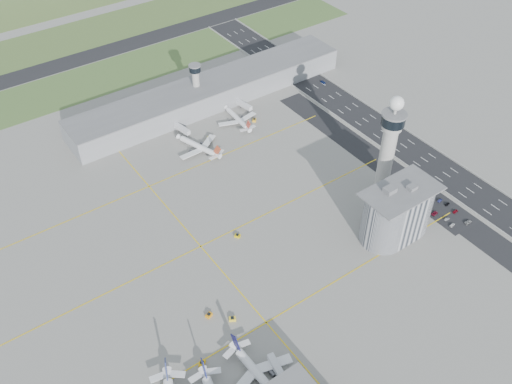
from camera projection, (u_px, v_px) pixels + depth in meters
ground at (294, 248)px, 305.15m from camera, size 1000.00×1000.00×0.00m
grass_strip_0 at (91, 81)px, 433.54m from camera, size 480.00×50.00×0.08m
grass_strip_1 at (55, 43)px, 479.22m from camera, size 480.00×60.00×0.08m
grass_strip_2 at (24, 10)px, 527.94m from camera, size 480.00×70.00×0.08m
runway at (72, 61)px, 456.06m from camera, size 480.00×22.00×0.10m
highway at (439, 169)px, 354.62m from camera, size 28.00×500.00×0.10m
barrier_left at (424, 177)px, 348.22m from camera, size 0.60×500.00×1.20m
barrier_right at (454, 161)px, 360.28m from camera, size 0.60×500.00×1.20m
landside_road at (424, 194)px, 337.77m from camera, size 18.00×260.00×0.08m
parking_lot at (437, 206)px, 329.60m from camera, size 20.00×44.00×0.10m
taxiway_line_h_0 at (266, 323)px, 269.66m from camera, size 260.00×0.60×0.01m
taxiway_line_h_1 at (201, 246)px, 306.20m from camera, size 260.00×0.60×0.01m
taxiway_line_h_2 at (149, 186)px, 342.74m from camera, size 260.00×0.60×0.01m
taxiway_line_v at (201, 246)px, 306.20m from camera, size 0.60×260.00×0.01m
control_tower at (389, 142)px, 317.67m from camera, size 14.00×14.00×64.50m
secondary_tower at (196, 82)px, 396.89m from camera, size 8.60×8.60×31.90m
admin_building at (397, 212)px, 303.94m from camera, size 42.00×24.00×33.50m
terminal_pier at (211, 92)px, 407.24m from camera, size 210.00×32.00×15.80m
airplane_near_c at (260, 374)px, 243.35m from camera, size 36.29×42.21×11.48m
airplane_far_a at (198, 143)px, 366.26m from camera, size 41.80×45.43×10.49m
airplane_far_b at (237, 116)px, 390.21m from camera, size 31.46×36.23×9.60m
jet_bridge_near_2 at (284, 383)px, 243.29m from camera, size 5.39×14.31×5.70m
jet_bridge_far_0 at (176, 126)px, 384.50m from camera, size 5.39×14.31×5.70m
jet_bridge_far_1 at (237, 103)px, 406.02m from camera, size 5.39×14.31×5.70m
tug_0 at (202, 363)px, 252.43m from camera, size 4.16×4.08×2.01m
tug_1 at (232, 319)px, 270.22m from camera, size 3.95×3.53×1.90m
tug_2 at (209, 315)px, 271.82m from camera, size 3.79×3.19×1.88m
tug_3 at (237, 236)px, 311.00m from camera, size 3.54×3.72×1.78m
tug_4 at (209, 138)px, 378.09m from camera, size 2.52×3.39×1.84m
tug_5 at (254, 120)px, 393.36m from camera, size 4.02×4.13×1.99m
car_lot_0 at (452, 225)px, 317.43m from camera, size 3.96×1.98×1.30m
car_lot_1 at (447, 219)px, 321.07m from camera, size 3.64×1.37×1.19m
car_lot_2 at (435, 213)px, 324.45m from camera, size 4.69×2.49×1.25m
car_lot_3 at (426, 207)px, 328.70m from camera, size 3.89×1.61×1.13m
car_lot_4 at (417, 200)px, 332.76m from camera, size 3.31×1.39×1.12m
car_lot_5 at (411, 193)px, 337.31m from camera, size 3.54×1.53×1.13m
car_lot_6 at (468, 222)px, 319.14m from camera, size 4.68×2.21×1.29m
car_lot_7 at (455, 211)px, 325.75m from camera, size 4.03×1.85×1.14m
car_lot_8 at (447, 204)px, 330.30m from camera, size 3.76×1.86×1.23m
car_lot_9 at (440, 200)px, 332.59m from camera, size 3.83×1.76×1.22m
car_lot_10 at (428, 190)px, 339.17m from camera, size 4.28×2.46×1.12m
car_lot_11 at (423, 189)px, 340.06m from camera, size 4.15×1.86×1.18m
car_hw_1 at (391, 138)px, 378.53m from camera, size 1.33×3.49×1.14m
car_hw_2 at (323, 82)px, 431.36m from camera, size 2.33×4.59×1.24m
car_hw_4 at (262, 57)px, 459.95m from camera, size 1.61×3.63×1.21m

